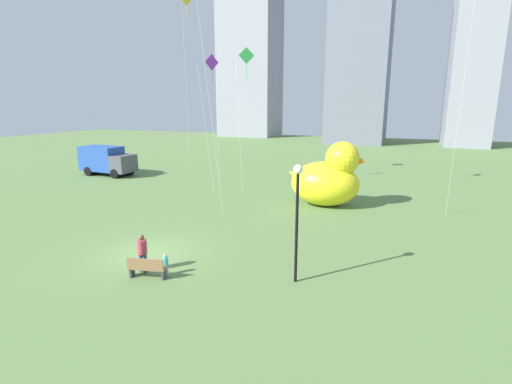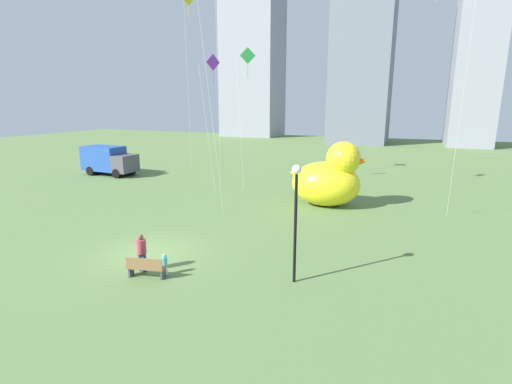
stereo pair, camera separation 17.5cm
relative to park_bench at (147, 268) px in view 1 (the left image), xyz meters
The scene contains 12 objects.
ground_plane 2.78m from the park_bench, 125.21° to the left, with size 140.00×140.00×0.00m, color #5D7C44.
park_bench is the anchor object (origin of this frame).
person_adult 0.86m from the park_bench, 139.21° to the left, with size 0.41×0.41×1.66m.
person_child 0.77m from the park_bench, 45.05° to the left, with size 0.23×0.23×0.93m.
giant_inflatable_duck 14.92m from the park_bench, 72.14° to the left, with size 5.48×3.52×4.54m.
lamppost 6.68m from the park_bench, 18.94° to the left, with size 0.37×0.37×4.77m.
box_truck 25.39m from the park_bench, 136.04° to the left, with size 5.67×2.56×2.85m.
city_skyline 66.79m from the park_bench, 96.09° to the left, with size 51.25×17.72×36.62m.
kite_purple 19.39m from the park_bench, 108.58° to the left, with size 1.57×1.66×10.83m.
kite_pink 24.69m from the park_bench, 108.82° to the left, with size 1.16×0.63×16.90m.
kite_green 20.27m from the park_bench, 99.80° to the left, with size 1.52×1.40×11.37m.
kite_yellow 33.37m from the park_bench, 117.53° to the left, with size 0.92×1.09×18.36m.
Camera 1 is at (11.03, -13.90, 6.99)m, focal length 26.55 mm.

